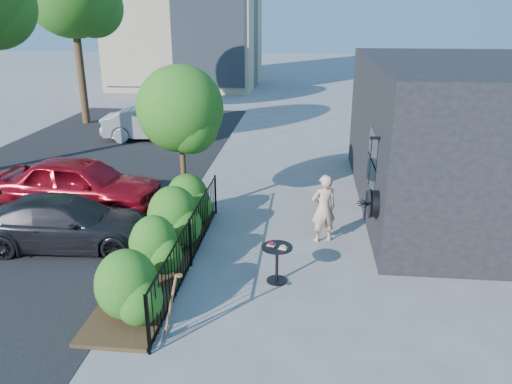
# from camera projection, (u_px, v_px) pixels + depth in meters

# --- Properties ---
(ground) EXTENTS (120.00, 120.00, 0.00)m
(ground) POSITION_uv_depth(u_px,v_px,m) (260.00, 269.00, 10.69)
(ground) COLOR gray
(ground) RESTS_ON ground
(shop_building) EXTENTS (6.22, 9.00, 4.00)m
(shop_building) POSITION_uv_depth(u_px,v_px,m) (475.00, 135.00, 13.69)
(shop_building) COLOR black
(shop_building) RESTS_ON ground
(fence) EXTENTS (0.05, 6.05, 1.10)m
(fence) POSITION_uv_depth(u_px,v_px,m) (190.00, 242.00, 10.65)
(fence) COLOR black
(fence) RESTS_ON ground
(planting_bed) EXTENTS (1.30, 6.00, 0.08)m
(planting_bed) POSITION_uv_depth(u_px,v_px,m) (160.00, 262.00, 10.89)
(planting_bed) COLOR #382616
(planting_bed) RESTS_ON ground
(shrubs) EXTENTS (1.10, 5.60, 1.24)m
(shrubs) POSITION_uv_depth(u_px,v_px,m) (164.00, 233.00, 10.75)
(shrubs) COLOR #1D5A14
(shrubs) RESTS_ON ground
(patio_tree) EXTENTS (2.20, 2.20, 3.94)m
(patio_tree) POSITION_uv_depth(u_px,v_px,m) (183.00, 114.00, 12.55)
(patio_tree) COLOR #3F2B19
(patio_tree) RESTS_ON ground
(street) EXTENTS (9.00, 30.00, 0.01)m
(street) POSITION_uv_depth(u_px,v_px,m) (26.00, 206.00, 14.18)
(street) COLOR black
(street) RESTS_ON ground
(cafe_table) EXTENTS (0.62, 0.62, 0.84)m
(cafe_table) POSITION_uv_depth(u_px,v_px,m) (277.00, 257.00, 10.03)
(cafe_table) COLOR black
(cafe_table) RESTS_ON ground
(woman) EXTENTS (0.71, 0.58, 1.66)m
(woman) POSITION_uv_depth(u_px,v_px,m) (324.00, 209.00, 11.74)
(woman) COLOR #D3A889
(woman) RESTS_ON ground
(shovel) EXTENTS (0.43, 0.17, 1.29)m
(shovel) POSITION_uv_depth(u_px,v_px,m) (169.00, 311.00, 8.19)
(shovel) COLOR brown
(shovel) RESTS_ON ground
(car_red) EXTENTS (4.51, 2.00, 1.51)m
(car_red) POSITION_uv_depth(u_px,v_px,m) (81.00, 184.00, 13.63)
(car_red) COLOR maroon
(car_red) RESTS_ON ground
(car_silver) EXTENTS (4.45, 1.93, 1.42)m
(car_silver) POSITION_uv_depth(u_px,v_px,m) (154.00, 123.00, 21.31)
(car_silver) COLOR #ABABB0
(car_silver) RESTS_ON ground
(car_darkgrey) EXTENTS (4.24, 2.01, 1.19)m
(car_darkgrey) POSITION_uv_depth(u_px,v_px,m) (66.00, 222.00, 11.56)
(car_darkgrey) COLOR black
(car_darkgrey) RESTS_ON ground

